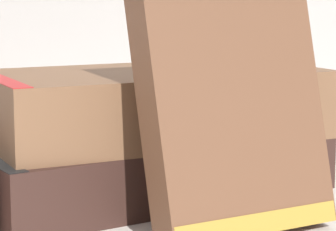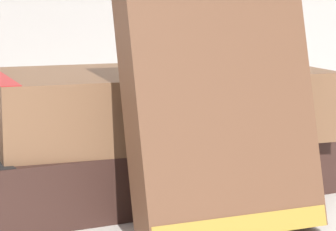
# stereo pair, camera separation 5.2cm
# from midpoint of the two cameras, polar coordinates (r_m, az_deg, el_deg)

# --- Properties ---
(ground_plane) EXTENTS (3.00, 3.00, 0.00)m
(ground_plane) POSITION_cam_midpoint_polar(r_m,az_deg,el_deg) (0.52, -8.06, -6.94)
(ground_plane) COLOR silver
(book_flat_bottom) EXTENTS (0.25, 0.15, 0.04)m
(book_flat_bottom) POSITION_cam_midpoint_polar(r_m,az_deg,el_deg) (0.56, -5.11, -3.51)
(book_flat_bottom) COLOR #331E19
(book_flat_bottom) RESTS_ON ground_plane
(book_flat_top) EXTENTS (0.23, 0.13, 0.05)m
(book_flat_top) POSITION_cam_midpoint_polar(r_m,az_deg,el_deg) (0.54, -4.30, 0.77)
(book_flat_top) COLOR brown
(book_flat_top) RESTS_ON book_flat_bottom
(book_leaning_front) EXTENTS (0.11, 0.06, 0.16)m
(book_leaning_front) POSITION_cam_midpoint_polar(r_m,az_deg,el_deg) (0.46, 1.43, 0.62)
(book_leaning_front) COLOR brown
(book_leaning_front) RESTS_ON ground_plane
(pocket_watch) EXTENTS (0.06, 0.06, 0.01)m
(pocket_watch) POSITION_cam_midpoint_polar(r_m,az_deg,el_deg) (0.55, 1.50, 3.61)
(pocket_watch) COLOR silver
(pocket_watch) RESTS_ON book_flat_top
(reading_glasses) EXTENTS (0.11, 0.05, 0.00)m
(reading_glasses) POSITION_cam_midpoint_polar(r_m,az_deg,el_deg) (0.64, -13.91, -3.90)
(reading_glasses) COLOR #ADADB2
(reading_glasses) RESTS_ON ground_plane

